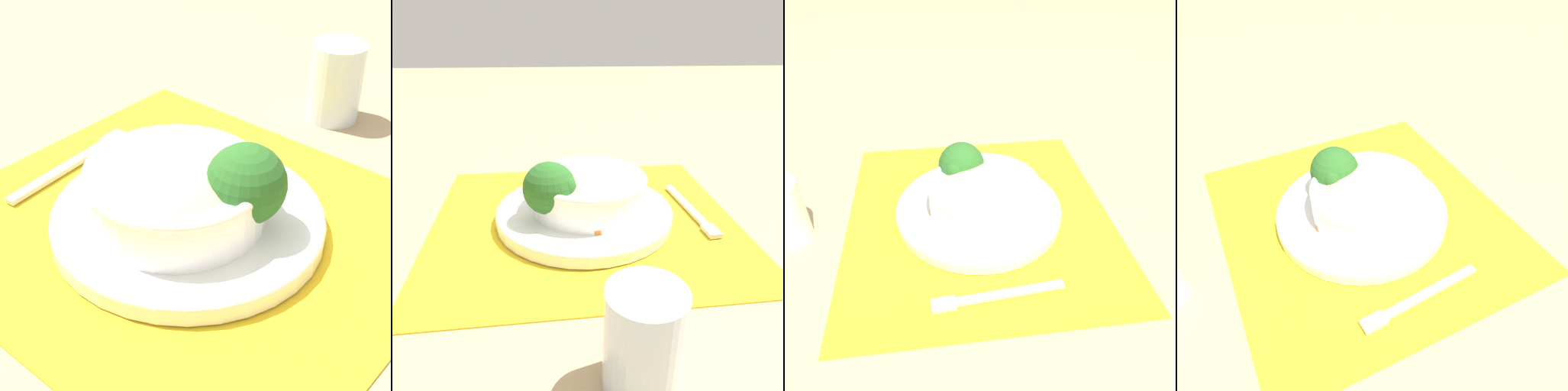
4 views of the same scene
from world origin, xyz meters
TOP-DOWN VIEW (x-y plane):
  - ground_plane at (0.00, 0.00)m, footprint 4.00×4.00m
  - placemat at (0.00, 0.00)m, footprint 0.50×0.47m
  - plate at (0.00, 0.00)m, footprint 0.28×0.28m
  - bowl at (-0.01, -0.01)m, footprint 0.18×0.18m
  - broccoli_floret at (0.05, 0.03)m, footprint 0.08×0.08m
  - carrot_slice_near at (-0.01, 0.06)m, footprint 0.05×0.05m
  - carrot_slice_middle at (-0.03, 0.05)m, footprint 0.05×0.05m
  - carrot_slice_far at (-0.04, 0.04)m, footprint 0.05×0.05m
  - fork at (-0.18, 0.00)m, footprint 0.04×0.18m

SIDE VIEW (x-z plane):
  - ground_plane at x=0.00m, z-range 0.00..0.00m
  - placemat at x=0.00m, z-range 0.00..0.00m
  - fork at x=-0.18m, z-range 0.00..0.01m
  - plate at x=0.00m, z-range 0.00..0.03m
  - carrot_slice_near at x=-0.01m, z-range 0.02..0.03m
  - carrot_slice_middle at x=-0.03m, z-range 0.02..0.03m
  - carrot_slice_far at x=-0.04m, z-range 0.02..0.03m
  - bowl at x=-0.01m, z-range 0.02..0.09m
  - broccoli_floret at x=0.05m, z-range 0.02..0.11m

